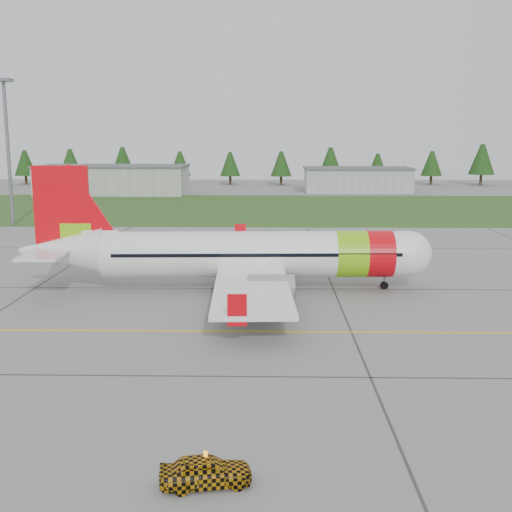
{
  "coord_description": "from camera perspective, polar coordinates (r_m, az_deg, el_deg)",
  "views": [
    {
      "loc": [
        4.63,
        -32.14,
        12.48
      ],
      "look_at": [
        3.61,
        16.71,
        3.4
      ],
      "focal_mm": 45.0,
      "sensor_mm": 36.0,
      "label": 1
    }
  ],
  "objects": [
    {
      "name": "ground",
      "position": [
        34.79,
        -6.65,
        -10.57
      ],
      "size": [
        320.0,
        320.0,
        0.0
      ],
      "primitive_type": "plane",
      "color": "gray",
      "rests_on": "ground"
    },
    {
      "name": "aircraft",
      "position": [
        52.72,
        -0.82,
        0.12
      ],
      "size": [
        33.85,
        31.13,
        10.25
      ],
      "rotation": [
        0.0,
        0.0,
        0.04
      ],
      "color": "white",
      "rests_on": "ground"
    },
    {
      "name": "follow_me_car",
      "position": [
        24.05,
        -4.52,
        -16.19
      ],
      "size": [
        1.38,
        1.54,
        3.36
      ],
      "primitive_type": "imported",
      "rotation": [
        0.0,
        0.0,
        1.76
      ],
      "color": "orange",
      "rests_on": "ground"
    },
    {
      "name": "service_van",
      "position": [
        95.92,
        -18.16,
        3.74
      ],
      "size": [
        1.54,
        1.47,
        4.04
      ],
      "primitive_type": "imported",
      "rotation": [
        0.0,
        0.0,
        -0.1
      ],
      "color": "white",
      "rests_on": "ground"
    },
    {
      "name": "grass_strip",
      "position": [
        114.91,
        -1.12,
        4.3
      ],
      "size": [
        320.0,
        50.0,
        0.03
      ],
      "primitive_type": "cube",
      "color": "#30561E",
      "rests_on": "ground"
    },
    {
      "name": "taxi_guideline",
      "position": [
        42.29,
        -5.18,
        -6.66
      ],
      "size": [
        120.0,
        0.25,
        0.02
      ],
      "primitive_type": "cube",
      "color": "gold",
      "rests_on": "ground"
    },
    {
      "name": "hangar_west",
      "position": [
        146.61,
        -12.55,
        6.57
      ],
      "size": [
        32.0,
        14.0,
        6.0
      ],
      "primitive_type": "cube",
      "color": "#A8A8A3",
      "rests_on": "ground"
    },
    {
      "name": "hangar_east",
      "position": [
        151.84,
        8.97,
        6.67
      ],
      "size": [
        24.0,
        12.0,
        5.2
      ],
      "primitive_type": "cube",
      "color": "#A8A8A3",
      "rests_on": "ground"
    },
    {
      "name": "floodlight_mast",
      "position": [
        97.33,
        -21.15,
        8.37
      ],
      "size": [
        0.5,
        0.5,
        20.0
      ],
      "primitive_type": "cylinder",
      "color": "slate",
      "rests_on": "ground"
    },
    {
      "name": "treeline",
      "position": [
        170.37,
        -0.36,
        8.01
      ],
      "size": [
        160.0,
        8.0,
        10.0
      ],
      "primitive_type": null,
      "color": "#1C3F14",
      "rests_on": "ground"
    }
  ]
}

